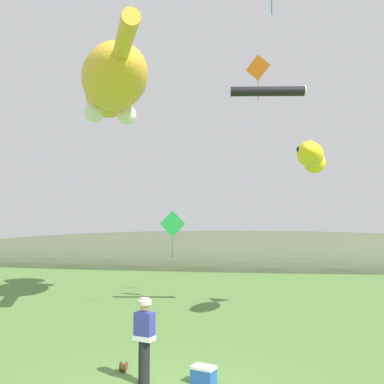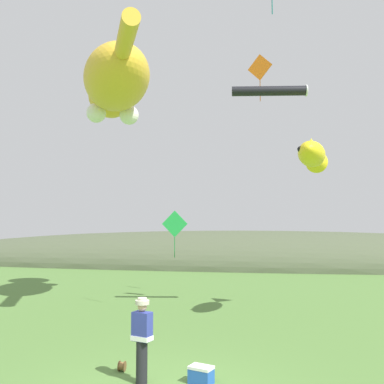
% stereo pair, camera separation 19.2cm
% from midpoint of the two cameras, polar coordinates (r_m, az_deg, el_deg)
% --- Properties ---
extents(distant_hill_ridge, '(63.77, 11.70, 5.83)m').
position_cam_midpoint_polar(distant_hill_ridge, '(36.76, 5.83, -9.69)').
color(distant_hill_ridge, '#4C563D').
rests_on(distant_hill_ridge, ground).
extents(festival_attendant, '(0.48, 0.38, 1.77)m').
position_cam_midpoint_polar(festival_attendant, '(9.59, -6.98, -18.69)').
color(festival_attendant, black).
rests_on(festival_attendant, ground).
extents(kite_spool, '(0.14, 0.23, 0.23)m').
position_cam_midpoint_polar(kite_spool, '(10.61, -9.66, -21.95)').
color(kite_spool, olive).
rests_on(kite_spool, ground).
extents(picnic_cooler, '(0.57, 0.47, 0.36)m').
position_cam_midpoint_polar(picnic_cooler, '(9.77, 0.94, -23.18)').
color(picnic_cooler, blue).
rests_on(picnic_cooler, ground).
extents(kite_giant_cat, '(4.96, 9.01, 2.93)m').
position_cam_midpoint_polar(kite_giant_cat, '(19.63, -10.78, 13.98)').
color(kite_giant_cat, gold).
extents(kite_fish_windsock, '(1.46, 3.26, 0.97)m').
position_cam_midpoint_polar(kite_fish_windsock, '(15.65, 15.27, 4.66)').
color(kite_fish_windsock, yellow).
extents(kite_tube_streamer, '(2.81, 0.77, 0.44)m').
position_cam_midpoint_polar(kite_tube_streamer, '(16.62, 9.87, 13.08)').
color(kite_tube_streamer, black).
extents(kite_diamond_orange, '(1.05, 0.51, 2.06)m').
position_cam_midpoint_polar(kite_diamond_orange, '(19.21, 8.48, 16.03)').
color(kite_diamond_orange, orange).
extents(kite_diamond_green, '(1.20, 0.12, 2.10)m').
position_cam_midpoint_polar(kite_diamond_green, '(19.26, -2.91, -4.32)').
color(kite_diamond_green, green).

